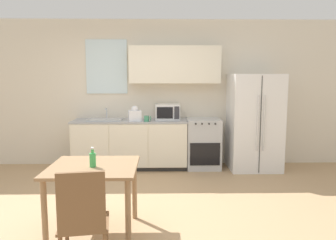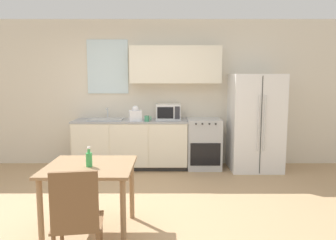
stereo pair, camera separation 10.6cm
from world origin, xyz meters
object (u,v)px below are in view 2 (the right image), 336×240
at_px(oven_range, 205,143).
at_px(refrigerator, 256,122).
at_px(dining_table, 91,176).
at_px(dining_chair_near, 78,216).
at_px(coffee_mug, 148,119).
at_px(microwave, 169,112).
at_px(drink_bottle, 90,159).

height_order(oven_range, refrigerator, refrigerator).
bearing_deg(dining_table, oven_range, 60.04).
xyz_separation_m(oven_range, dining_chair_near, (-1.39, -3.34, 0.09)).
distance_m(oven_range, coffee_mug, 1.14).
bearing_deg(microwave, oven_range, -7.08).
xyz_separation_m(microwave, coffee_mug, (-0.36, -0.29, -0.09)).
relative_size(oven_range, refrigerator, 0.53).
bearing_deg(refrigerator, drink_bottle, -133.26).
height_order(dining_chair_near, drink_bottle, drink_bottle).
bearing_deg(oven_range, refrigerator, -5.18).
height_order(oven_range, coffee_mug, coffee_mug).
height_order(oven_range, dining_table, oven_range).
bearing_deg(dining_table, coffee_mug, 78.94).
distance_m(coffee_mug, dining_chair_near, 3.18).
relative_size(oven_range, microwave, 2.04).
height_order(microwave, dining_chair_near, microwave).
height_order(dining_table, dining_chair_near, dining_chair_near).
distance_m(oven_range, refrigerator, 0.99).
height_order(refrigerator, dining_chair_near, refrigerator).
bearing_deg(refrigerator, oven_range, 174.82).
relative_size(refrigerator, drink_bottle, 8.37).
height_order(refrigerator, coffee_mug, refrigerator).
distance_m(microwave, dining_chair_near, 3.54).
xyz_separation_m(refrigerator, microwave, (-1.55, 0.16, 0.17)).
bearing_deg(refrigerator, dining_table, -133.92).
bearing_deg(refrigerator, microwave, 174.03).
height_order(oven_range, microwave, microwave).
bearing_deg(coffee_mug, dining_chair_near, -96.88).
xyz_separation_m(dining_table, drink_bottle, (0.01, -0.05, 0.20)).
bearing_deg(oven_range, coffee_mug, -168.07).
xyz_separation_m(oven_range, dining_table, (-1.46, -2.54, 0.17)).
relative_size(dining_chair_near, drink_bottle, 4.57).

